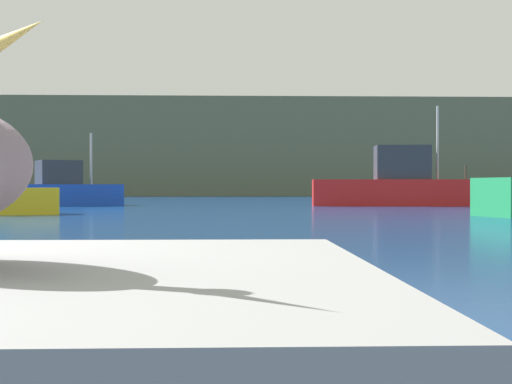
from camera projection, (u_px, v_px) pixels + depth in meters
The scene contains 3 objects.
hillside_backdrop at pixel (206, 149), 78.51m from camera, with size 140.00×10.16×9.86m, color #5B664C.
fishing_boat_red at pixel (394, 185), 37.45m from camera, with size 7.89×2.68×4.98m.
fishing_boat_blue at pixel (52, 190), 37.32m from camera, with size 7.18×4.98×3.70m.
Camera 1 is at (2.45, -3.41, 0.98)m, focal length 52.68 mm.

